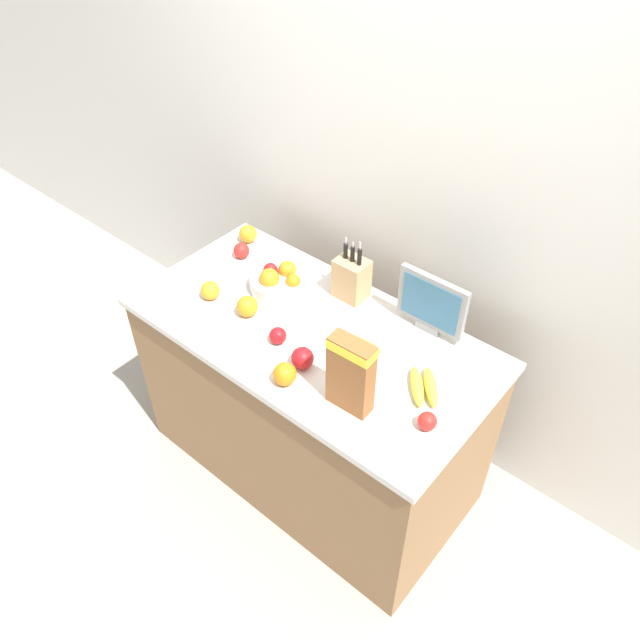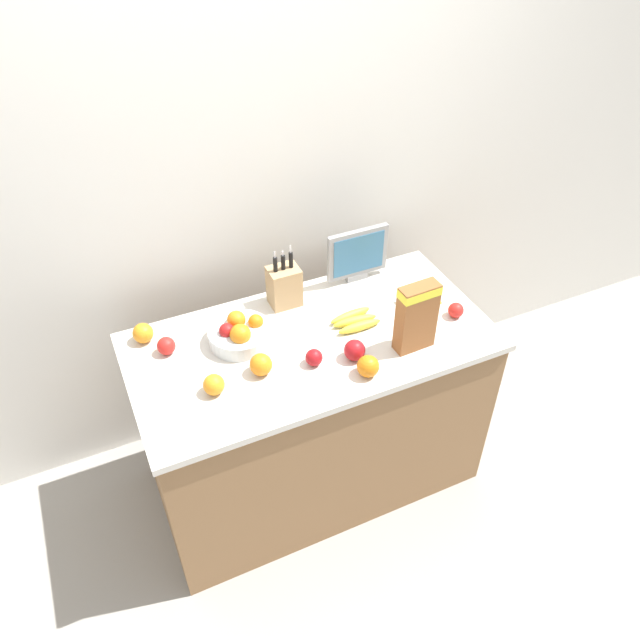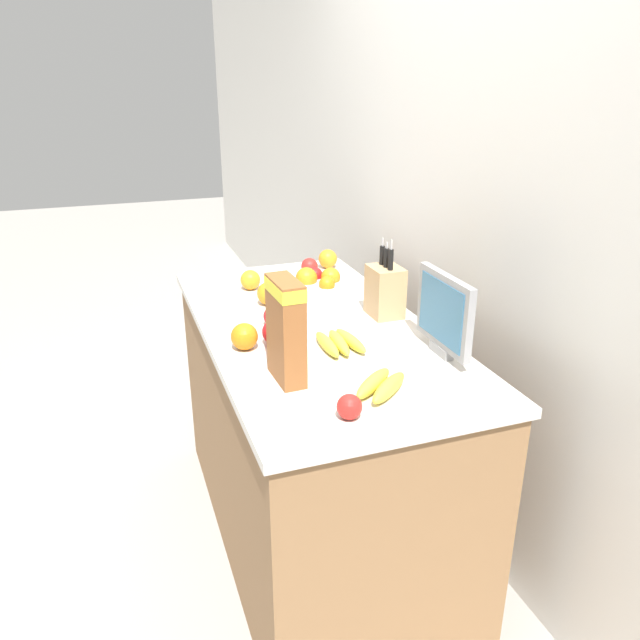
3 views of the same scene
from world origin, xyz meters
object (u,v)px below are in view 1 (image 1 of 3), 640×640
small_monitor (431,304)px  orange_mid_left (285,374)px  banana_bunch_left (353,348)px  orange_by_cereal (210,290)px  knife_block (351,278)px  apple_middle (302,358)px  cereal_box (351,372)px  apple_rightmost (278,336)px  apple_front (427,421)px  banana_bunch_right (424,386)px  fruit_bowl (280,281)px  apple_leftmost (241,251)px  orange_front_left (248,234)px  orange_front_center (247,306)px

small_monitor → orange_mid_left: 0.62m
banana_bunch_left → orange_by_cereal: (-0.64, -0.13, 0.02)m
knife_block → apple_middle: 0.45m
cereal_box → orange_mid_left: size_ratio=3.46×
banana_bunch_left → small_monitor: bearing=61.6°
cereal_box → apple_rightmost: 0.43m
knife_block → apple_rightmost: bearing=-95.9°
apple_front → banana_bunch_right: bearing=126.1°
banana_bunch_left → apple_middle: size_ratio=2.31×
apple_front → banana_bunch_left: bearing=162.4°
apple_middle → orange_mid_left: (0.00, -0.10, 0.00)m
apple_middle → orange_mid_left: bearing=-87.2°
cereal_box → fruit_bowl: cereal_box is taller
banana_bunch_right → apple_leftmost: apple_leftmost is taller
small_monitor → apple_rightmost: small_monitor is taller
cereal_box → orange_by_cereal: cereal_box is taller
knife_block → banana_bunch_left: knife_block is taller
apple_leftmost → apple_rightmost: (0.50, -0.30, -0.00)m
apple_front → apple_rightmost: 0.66m
knife_block → orange_front_left: knife_block is taller
banana_bunch_left → orange_mid_left: 0.30m
orange_by_cereal → orange_mid_left: orange_mid_left is taller
apple_leftmost → orange_mid_left: (0.66, -0.44, 0.01)m
orange_by_cereal → apple_front: bearing=0.0°
apple_middle → orange_front_center: orange_front_center is taller
knife_block → orange_by_cereal: 0.58m
small_monitor → apple_leftmost: (-0.90, -0.12, -0.10)m
apple_leftmost → apple_middle: 0.73m
fruit_bowl → apple_middle: (0.37, -0.28, -0.00)m
apple_middle → orange_by_cereal: bearing=174.6°
knife_block → small_monitor: 0.36m
banana_bunch_right → apple_leftmost: (-1.06, 0.15, 0.01)m
knife_block → cereal_box: cereal_box is taller
apple_middle → orange_by_cereal: (-0.55, 0.05, -0.00)m
fruit_bowl → orange_mid_left: 0.53m
apple_middle → apple_leftmost: bearing=152.9°
orange_front_center → orange_front_left: bearing=134.7°
orange_by_cereal → orange_front_center: 0.19m
small_monitor → apple_front: 0.49m
apple_front → apple_leftmost: bearing=166.2°
fruit_bowl → apple_rightmost: size_ratio=3.76×
apple_front → orange_front_center: 0.86m
apple_rightmost → orange_by_cereal: 0.39m
knife_block → orange_by_cereal: knife_block is taller
orange_by_cereal → orange_front_left: bearing=113.8°
apple_middle → knife_block: bearing=104.8°
apple_front → orange_by_cereal: orange_by_cereal is taller
apple_leftmost → fruit_bowl: bearing=-11.3°
knife_block → banana_bunch_right: knife_block is taller
apple_rightmost → orange_mid_left: size_ratio=0.78×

